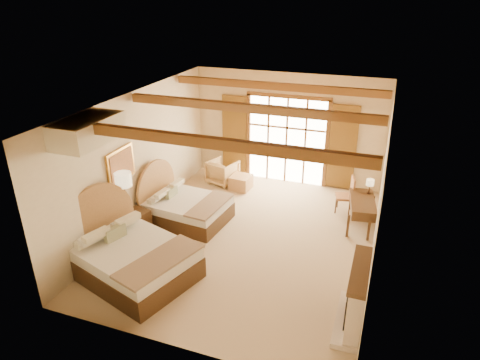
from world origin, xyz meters
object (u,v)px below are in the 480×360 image
at_px(bed_near, 127,255).
at_px(desk, 361,212).
at_px(bed_far, 182,206).
at_px(nightstand, 137,223).
at_px(armchair, 223,172).

relative_size(bed_near, desk, 2.00).
relative_size(bed_near, bed_far, 1.34).
xyz_separation_m(bed_far, desk, (4.20, 1.18, -0.00)).
bearing_deg(nightstand, armchair, 92.02).
height_order(nightstand, desk, desk).
relative_size(nightstand, desk, 0.43).
height_order(bed_far, armchair, bed_far).
distance_m(bed_far, armchair, 2.39).
relative_size(bed_far, armchair, 2.66).
relative_size(nightstand, armchair, 0.78).
bearing_deg(nightstand, desk, 39.30).
distance_m(bed_far, nightstand, 1.20).
bearing_deg(armchair, nightstand, 92.43).
xyz_separation_m(bed_near, nightstand, (-0.67, 1.41, -0.15)).
xyz_separation_m(bed_near, armchair, (0.14, 4.77, -0.10)).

